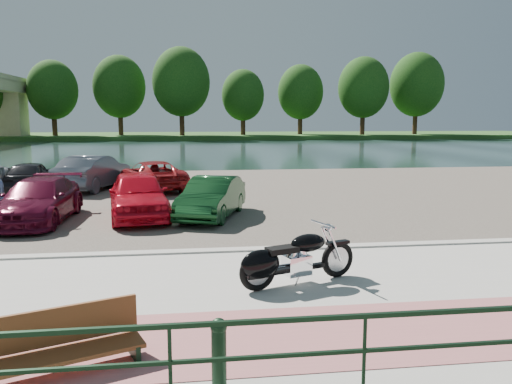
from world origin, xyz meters
TOP-DOWN VIEW (x-y plane):
  - ground at (0.00, 0.00)m, footprint 200.00×200.00m
  - promenade at (0.00, -1.00)m, footprint 60.00×6.00m
  - pink_path at (0.00, -2.50)m, footprint 60.00×2.00m
  - kerb at (0.00, 2.00)m, footprint 60.00×0.30m
  - parking_lot at (0.00, 11.00)m, footprint 60.00×18.00m
  - river at (0.00, 40.00)m, footprint 120.00×40.00m
  - far_bank at (0.00, 72.00)m, footprint 120.00×24.00m
  - railing at (0.00, -4.00)m, footprint 24.04×0.05m
  - bollards at (-1.67, -3.70)m, footprint 10.68×0.18m
  - far_trees at (4.36, 65.79)m, footprint 70.25×10.68m
  - motorcycle at (-0.11, -0.45)m, footprint 2.25×1.07m
  - park_bench at (-3.27, -3.03)m, footprint 1.84×1.08m
  - car_3 at (-6.14, 6.12)m, footprint 1.88×4.35m
  - car_4 at (-3.35, 6.38)m, footprint 2.28×4.32m
  - car_5 at (-1.16, 6.15)m, footprint 2.37×3.90m
  - car_8 at (-8.41, 12.86)m, footprint 1.72×3.73m
  - car_9 at (-5.85, 12.89)m, footprint 2.66×4.62m
  - car_10 at (-3.38, 12.31)m, footprint 3.33×4.83m

SIDE VIEW (x-z plane):
  - ground at x=0.00m, z-range 0.00..0.00m
  - river at x=0.00m, z-range 0.00..0.00m
  - parking_lot at x=0.00m, z-range 0.00..0.04m
  - promenade at x=0.00m, z-range 0.00..0.10m
  - kerb at x=0.00m, z-range 0.00..0.14m
  - pink_path at x=0.00m, z-range 0.10..0.11m
  - far_bank at x=0.00m, z-range 0.00..0.60m
  - park_bench at x=-3.27m, z-range 0.07..0.79m
  - bollards at x=-1.67m, z-range 0.14..0.95m
  - motorcycle at x=-0.11m, z-range 0.04..1.09m
  - car_5 at x=-1.16m, z-range 0.04..1.26m
  - car_10 at x=-3.38m, z-range 0.04..1.27m
  - car_8 at x=-8.41m, z-range 0.04..1.28m
  - car_3 at x=-6.14m, z-range 0.04..1.29m
  - car_4 at x=-3.35m, z-range 0.04..1.44m
  - car_9 at x=-5.85m, z-range 0.04..1.48m
  - railing at x=0.00m, z-range 0.33..1.24m
  - far_trees at x=4.36m, z-range 1.23..13.75m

